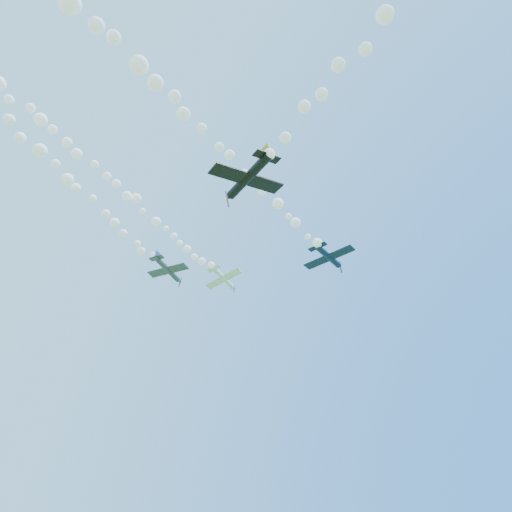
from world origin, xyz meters
TOP-DOWN VIEW (x-y plane):
  - plane_white at (9.77, 10.98)m, footprint 7.11×7.48m
  - smoke_trail_white at (-29.36, -1.77)m, footprint 74.34×25.98m
  - plane_navy at (16.61, -8.76)m, footprint 8.15×8.64m
  - smoke_trail_navy at (-21.25, -17.87)m, footprint 71.07×19.36m
  - plane_grey at (-1.91, 9.65)m, footprint 7.16×7.58m
  - plane_black at (-8.07, -20.21)m, footprint 7.91×7.95m

SIDE VIEW (x-z plane):
  - plane_black at x=-8.07m, z-range 34.45..37.24m
  - smoke_trail_navy at x=-21.25m, z-range 45.34..48.49m
  - plane_grey at x=-1.91m, z-range 45.77..48.31m
  - plane_navy at x=16.61m, z-range 45.96..48.32m
  - smoke_trail_white at x=-29.36m, z-range 50.16..53.17m
  - plane_white at x=9.77m, z-range 50.54..53.35m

